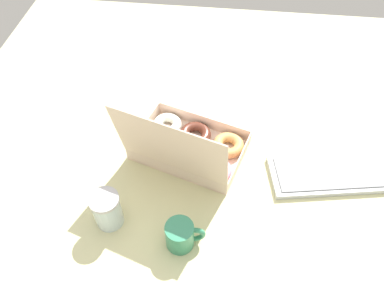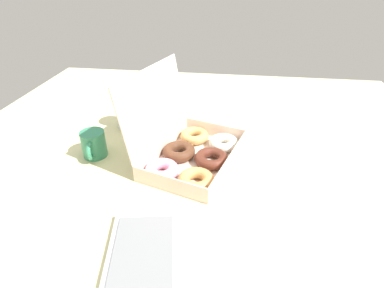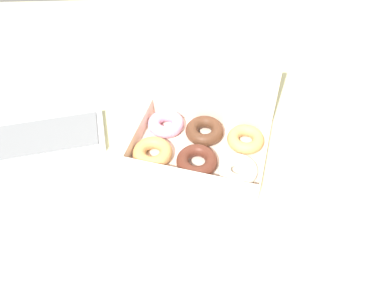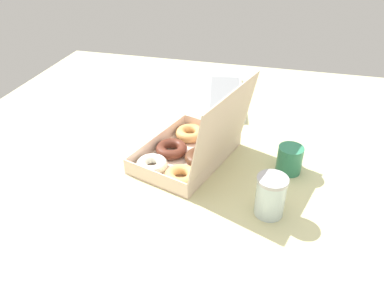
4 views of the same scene
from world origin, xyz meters
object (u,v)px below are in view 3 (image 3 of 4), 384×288
Objects in this scene: glass_jar at (258,68)px; keyboard at (25,141)px; donut_box at (200,138)px; coffee_mug at (190,65)px.

keyboard is at bearing -160.58° from glass_jar.
donut_box reaches higher than keyboard.
donut_box is 3.68× the size of coffee_mug.
keyboard is at bearing 176.13° from donut_box.
glass_jar is at bearing 53.98° from donut_box.
keyboard is at bearing -148.72° from coffee_mug.
donut_box is 48.53cm from keyboard.
donut_box is 31.87cm from coffee_mug.
coffee_mug is 0.95× the size of glass_jar.
coffee_mug is (47.00, 28.56, 3.48)cm from keyboard.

